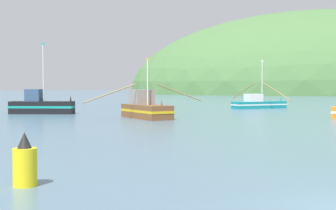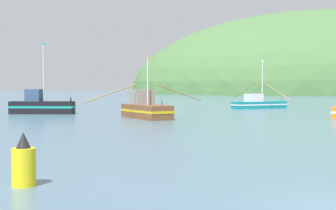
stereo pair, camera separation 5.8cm
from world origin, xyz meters
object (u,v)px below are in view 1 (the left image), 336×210
fishing_boat_teal (258,103)px  channel_buoy (25,164)px  fishing_boat_brown (146,109)px  fishing_boat_black (41,106)px

fishing_boat_teal → channel_buoy: (-28.46, -42.37, 0.01)m
fishing_boat_brown → channel_buoy: bearing=-34.2°
fishing_boat_teal → fishing_boat_black: bearing=-179.3°
fishing_boat_black → fishing_boat_teal: fishing_boat_black is taller
fishing_boat_black → fishing_boat_brown: size_ratio=0.65×
fishing_boat_black → fishing_boat_teal: size_ratio=0.58×
channel_buoy → fishing_boat_teal: bearing=56.1°
channel_buoy → fishing_boat_black: bearing=90.1°
fishing_boat_teal → fishing_boat_brown: fishing_boat_teal is taller
fishing_boat_brown → fishing_boat_teal: bearing=112.6°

